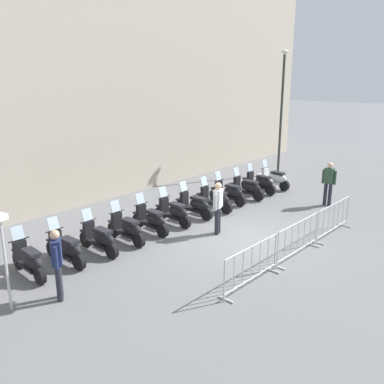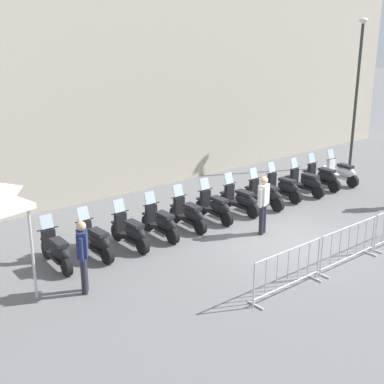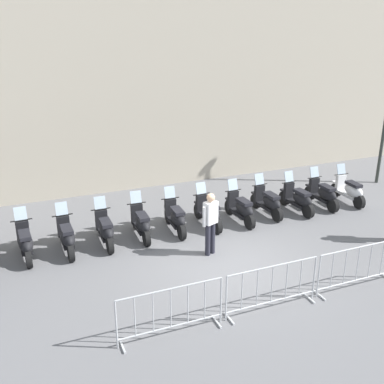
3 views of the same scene
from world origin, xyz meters
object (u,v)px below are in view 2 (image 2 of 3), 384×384
(motorcycle_10, at_px, (323,177))
(barrier_segment_1, at_px, (348,245))
(motorcycle_9, at_px, (306,183))
(motorcycle_0, at_px, (57,251))
(motorcycle_11, at_px, (341,172))
(motorcycle_4, at_px, (189,214))
(motorcycle_5, at_px, (216,207))
(motorcycle_2, at_px, (131,232))
(motorcycle_1, at_px, (96,241))
(officer_by_barriers, at_px, (263,202))
(motorcycle_6, at_px, (241,200))
(motorcycle_3, at_px, (161,223))
(street_lamp, at_px, (358,80))
(motorcycle_8, at_px, (283,187))
(barrier_segment_0, at_px, (288,271))
(officer_near_row_end, at_px, (83,253))
(motorcycle_7, at_px, (265,194))

(motorcycle_10, distance_m, barrier_segment_1, 6.49)
(motorcycle_9, height_order, barrier_segment_1, motorcycle_9)
(motorcycle_0, bearing_deg, motorcycle_11, -11.96)
(motorcycle_4, height_order, barrier_segment_1, motorcycle_4)
(motorcycle_5, xyz_separation_m, motorcycle_9, (4.11, -0.92, 0.00))
(motorcycle_0, xyz_separation_m, motorcycle_2, (2.04, -0.53, 0.00))
(motorcycle_0, xyz_separation_m, motorcycle_1, (1.03, -0.26, 0.00))
(motorcycle_2, xyz_separation_m, motorcycle_11, (9.28, -1.86, 0.00))
(motorcycle_10, height_order, officer_by_barriers, officer_by_barriers)
(motorcycle_2, distance_m, motorcycle_5, 3.15)
(motorcycle_1, xyz_separation_m, barrier_segment_1, (3.76, -5.29, 0.07))
(motorcycle_6, bearing_deg, motorcycle_3, 169.07)
(motorcycle_0, relative_size, motorcycle_9, 0.99)
(street_lamp, bearing_deg, motorcycle_4, 175.77)
(motorcycle_8, xyz_separation_m, motorcycle_10, (2.05, -0.47, 0.00))
(motorcycle_6, bearing_deg, barrier_segment_0, -133.92)
(motorcycle_0, height_order, motorcycle_9, same)
(motorcycle_9, height_order, barrier_segment_0, motorcycle_9)
(motorcycle_10, bearing_deg, motorcycle_11, -15.01)
(motorcycle_4, bearing_deg, motorcycle_2, 170.84)
(motorcycle_6, distance_m, motorcycle_10, 4.20)
(motorcycle_6, distance_m, barrier_segment_0, 5.26)
(motorcycle_4, relative_size, motorcycle_8, 0.99)
(motorcycle_5, relative_size, barrier_segment_1, 0.79)
(barrier_segment_1, bearing_deg, motorcycle_9, 38.42)
(motorcycle_1, relative_size, barrier_segment_1, 0.79)
(street_lamp, height_order, officer_by_barriers, street_lamp)
(motorcycle_8, bearing_deg, motorcycle_1, 169.06)
(motorcycle_1, bearing_deg, officer_by_barriers, -31.09)
(barrier_segment_1, xyz_separation_m, street_lamp, (9.22, 3.94, 3.11))
(motorcycle_2, bearing_deg, motorcycle_9, -11.43)
(motorcycle_8, bearing_deg, motorcycle_10, -13.00)
(barrier_segment_0, bearing_deg, barrier_segment_1, -11.42)
(motorcycle_3, bearing_deg, motorcycle_11, -11.61)
(motorcycle_1, bearing_deg, barrier_segment_0, -72.68)
(barrier_segment_0, bearing_deg, street_lamp, 16.92)
(motorcycle_4, distance_m, motorcycle_9, 5.27)
(motorcycle_9, xyz_separation_m, barrier_segment_0, (-6.73, -3.10, 0.07))
(motorcycle_0, height_order, officer_near_row_end, officer_near_row_end)
(street_lamp, bearing_deg, motorcycle_1, 174.09)
(motorcycle_4, xyz_separation_m, motorcycle_11, (7.20, -1.53, 0.00))
(motorcycle_6, xyz_separation_m, officer_near_row_end, (-6.57, -0.22, 0.53))
(motorcycle_6, relative_size, motorcycle_11, 1.01)
(barrier_segment_1, bearing_deg, motorcycle_10, 31.77)
(motorcycle_6, distance_m, motorcycle_8, 2.11)
(motorcycle_7, height_order, barrier_segment_1, motorcycle_7)
(motorcycle_0, relative_size, motorcycle_11, 1.00)
(officer_near_row_end, bearing_deg, motorcycle_4, 8.28)
(motorcycle_3, distance_m, motorcycle_7, 4.21)
(officer_near_row_end, bearing_deg, motorcycle_0, 75.76)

